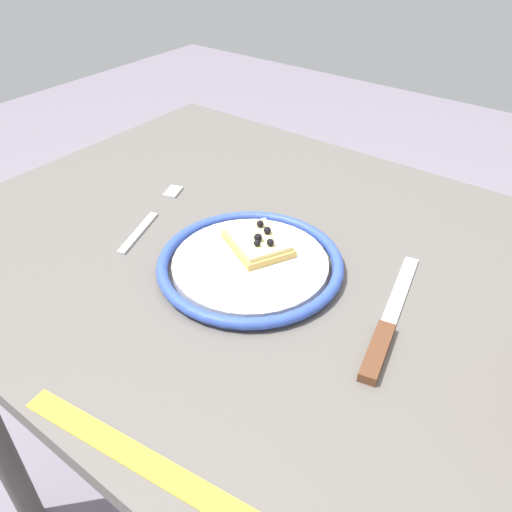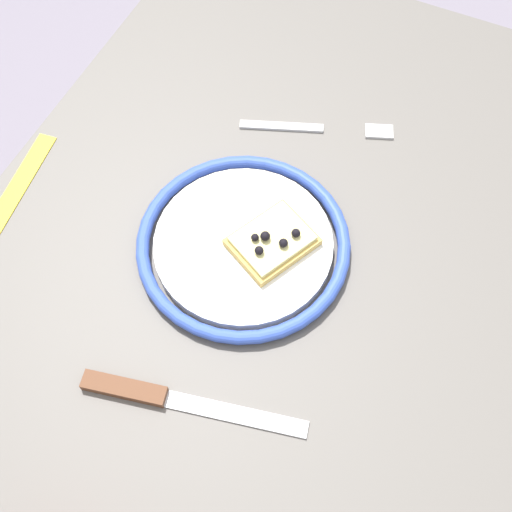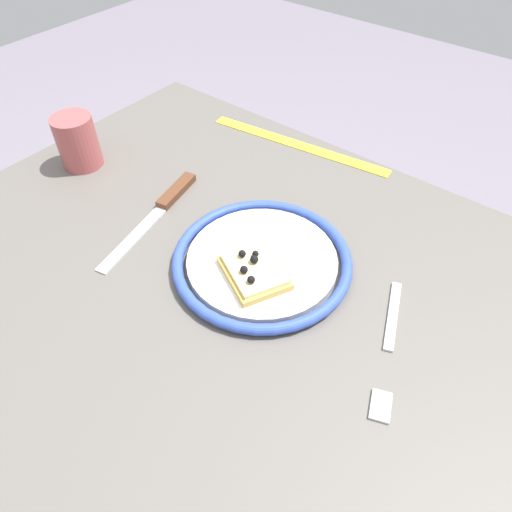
# 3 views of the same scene
# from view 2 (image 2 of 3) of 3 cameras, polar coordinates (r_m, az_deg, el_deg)

# --- Properties ---
(ground_plane) EXTENTS (6.00, 6.00, 0.00)m
(ground_plane) POSITION_cam_2_polar(r_m,az_deg,el_deg) (1.47, 1.13, -14.90)
(ground_plane) COLOR slate
(dining_table) EXTENTS (0.99, 0.74, 0.78)m
(dining_table) POSITION_cam_2_polar(r_m,az_deg,el_deg) (0.85, 1.90, -4.52)
(dining_table) COLOR #5B5651
(dining_table) RESTS_ON ground_plane
(plate) EXTENTS (0.25, 0.25, 0.02)m
(plate) POSITION_cam_2_polar(r_m,az_deg,el_deg) (0.74, -1.03, 1.32)
(plate) COLOR white
(plate) RESTS_ON dining_table
(pizza_slice_near) EXTENTS (0.11, 0.11, 0.03)m
(pizza_slice_near) POSITION_cam_2_polar(r_m,az_deg,el_deg) (0.73, 1.49, 1.39)
(pizza_slice_near) COLOR tan
(pizza_slice_near) RESTS_ON plate
(knife) EXTENTS (0.07, 0.24, 0.01)m
(knife) POSITION_cam_2_polar(r_m,az_deg,el_deg) (0.68, -9.13, -12.29)
(knife) COLOR silver
(knife) RESTS_ON dining_table
(fork) EXTENTS (0.09, 0.19, 0.00)m
(fork) POSITION_cam_2_polar(r_m,az_deg,el_deg) (0.85, 5.61, 11.38)
(fork) COLOR silver
(fork) RESTS_ON dining_table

